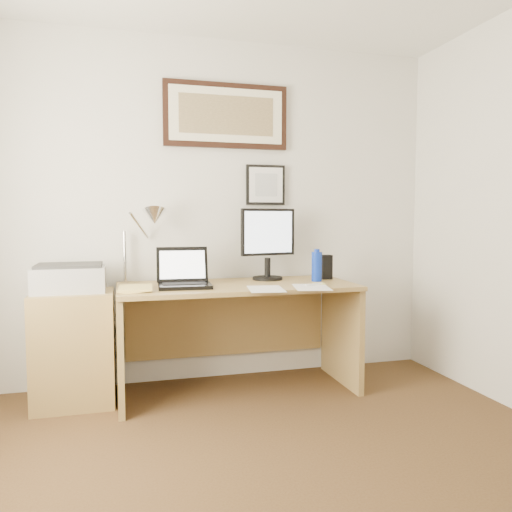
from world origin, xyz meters
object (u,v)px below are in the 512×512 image
object	(u,v)px
side_cabinet	(74,348)
printer	(70,278)
desk	(235,316)
lcd_monitor	(268,240)
laptop	(184,278)
water_bottle	(317,267)
book	(118,289)

from	to	relation	value
side_cabinet	printer	size ratio (longest dim) A/B	1.66
desk	lcd_monitor	bearing A→B (deg)	19.43
desk	lcd_monitor	size ratio (longest dim) A/B	3.08
printer	side_cabinet	bearing A→B (deg)	-65.53
lcd_monitor	laptop	bearing A→B (deg)	-161.35
water_bottle	desk	bearing A→B (deg)	172.38
desk	water_bottle	bearing A→B (deg)	-7.62
water_bottle	printer	xyz separation A→B (m)	(-1.67, 0.08, -0.04)
side_cabinet	lcd_monitor	distance (m)	1.51
desk	laptop	xyz separation A→B (m)	(-0.37, -0.12, 0.29)
laptop	printer	xyz separation A→B (m)	(-0.72, 0.12, 0.01)
water_bottle	desk	size ratio (longest dim) A/B	0.13
side_cabinet	desk	xyz separation A→B (m)	(1.07, 0.04, 0.15)
side_cabinet	water_bottle	world-z (taller)	water_bottle
laptop	lcd_monitor	xyz separation A→B (m)	(0.64, 0.22, 0.23)
laptop	lcd_monitor	world-z (taller)	lcd_monitor
book	desk	world-z (taller)	book
lcd_monitor	printer	bearing A→B (deg)	-175.99
laptop	desk	bearing A→B (deg)	18.07
side_cabinet	printer	bearing A→B (deg)	114.47
book	printer	size ratio (longest dim) A/B	0.65
side_cabinet	printer	xyz separation A→B (m)	(-0.02, 0.04, 0.45)
desk	laptop	bearing A→B (deg)	-161.93
lcd_monitor	water_bottle	bearing A→B (deg)	-29.06
side_cabinet	lcd_monitor	bearing A→B (deg)	5.58
book	side_cabinet	bearing A→B (deg)	152.05
laptop	side_cabinet	bearing A→B (deg)	173.09
side_cabinet	book	xyz separation A→B (m)	(0.28, -0.15, 0.40)
desk	lcd_monitor	world-z (taller)	lcd_monitor
water_bottle	book	size ratio (longest dim) A/B	0.74
side_cabinet	water_bottle	size ratio (longest dim) A/B	3.46
water_bottle	printer	distance (m)	1.67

